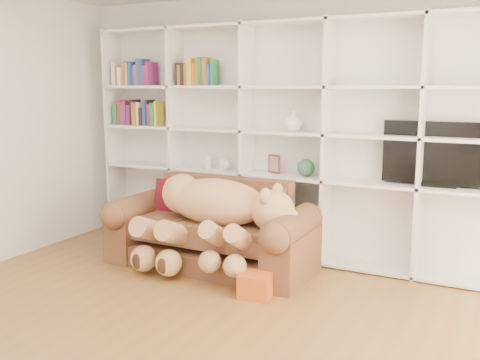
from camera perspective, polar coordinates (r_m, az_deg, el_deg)
The scene contains 14 objects.
floor at distance 3.82m, azimuth -9.30°, elevation -17.60°, with size 5.00×5.00×0.00m, color brown.
wall_back at distance 5.60m, azimuth 5.70°, elevation 5.75°, with size 5.00×0.02×2.70m, color white.
bookshelf at distance 5.57m, azimuth 2.87°, elevation 5.31°, with size 4.43×0.35×2.40m.
sofa at distance 5.31m, azimuth -2.98°, elevation -5.77°, with size 2.01×0.87×0.85m.
teddy_bear at distance 5.04m, azimuth -2.90°, elevation -3.45°, with size 1.50×0.83×0.87m.
throw_pillow at distance 5.64m, azimuth -7.19°, elevation -1.81°, with size 0.37×0.12×0.37m, color #5A100F.
gift_box at distance 4.59m, azimuth 1.68°, elevation -11.16°, with size 0.26×0.24×0.21m, color #CE551B.
tv at distance 5.12m, azimuth 20.51°, elevation 2.56°, with size 0.99×0.18×0.59m.
picture_frame at distance 5.51m, azimuth 3.67°, elevation 1.74°, with size 0.15×0.03×0.19m, color #57311E.
green_vase at distance 5.39m, azimuth 7.04°, elevation 1.31°, with size 0.18×0.18×0.18m, color #2E5A3A.
figurine_tall at distance 5.87m, azimuth -3.44°, elevation 1.97°, with size 0.08×0.08×0.15m, color beige.
figurine_short at distance 5.79m, azimuth -1.92°, elevation 1.66°, with size 0.07×0.07×0.11m, color beige.
snow_globe at distance 5.76m, azimuth -1.44°, elevation 1.62°, with size 0.10×0.10×0.10m, color white.
shelf_vase at distance 5.39m, azimuth 5.63°, elevation 6.27°, with size 0.19×0.19×0.20m, color white.
Camera 1 is at (2.05, -2.70, 1.76)m, focal length 40.00 mm.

